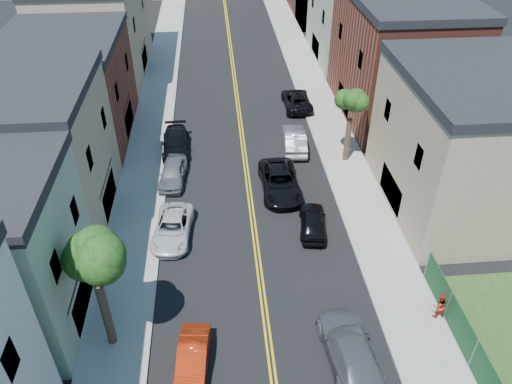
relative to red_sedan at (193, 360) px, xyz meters
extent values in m
cube|color=gray|center=(-4.10, 27.88, -0.59)|extent=(3.20, 100.00, 0.15)
cube|color=gray|center=(11.70, 27.88, -0.59)|extent=(3.20, 100.00, 0.15)
cube|color=gray|center=(-2.35, 27.88, -0.59)|extent=(0.30, 100.00, 0.15)
cube|color=gray|center=(9.95, 27.88, -0.59)|extent=(0.30, 100.00, 0.15)
cube|color=#998466|center=(-10.20, 12.88, 3.83)|extent=(9.00, 10.00, 9.00)
cube|color=brown|center=(-10.20, 23.88, 3.33)|extent=(9.00, 12.00, 8.00)
cube|color=#998466|center=(-10.20, 37.88, 4.08)|extent=(9.00, 16.00, 9.50)
cube|color=#998466|center=(17.80, 11.88, 3.83)|extent=(9.00, 12.00, 9.00)
cube|color=brown|center=(17.80, 25.88, 4.33)|extent=(9.00, 14.00, 10.00)
cube|color=gray|center=(17.80, 39.88, 3.58)|extent=(9.00, 12.00, 8.50)
cube|color=#143F1E|center=(13.30, -2.62, 0.43)|extent=(0.04, 15.00, 1.90)
cylinder|color=#3B2F1D|center=(-4.10, 1.88, 1.46)|extent=(0.44, 0.44, 3.96)
sphere|color=black|center=(-4.10, 1.88, 5.78)|extent=(5.20, 5.20, 5.20)
sphere|color=black|center=(-3.58, 1.49, 6.82)|extent=(3.90, 3.90, 3.90)
sphere|color=black|center=(-4.62, 2.40, 5.26)|extent=(3.64, 3.64, 3.64)
cylinder|color=#3B2F1D|center=(11.70, 17.88, 1.24)|extent=(0.44, 0.44, 3.52)
sphere|color=black|center=(11.70, 17.88, 4.98)|extent=(4.40, 4.40, 4.40)
sphere|color=black|center=(12.14, 17.55, 5.86)|extent=(3.30, 3.30, 3.30)
sphere|color=black|center=(11.26, 18.32, 4.54)|extent=(3.08, 3.08, 3.08)
imported|color=red|center=(0.00, 0.00, 0.00)|extent=(1.80, 4.18, 1.34)
imported|color=silver|center=(-1.43, 9.88, 0.02)|extent=(2.78, 5.17, 1.38)
imported|color=slate|center=(-1.70, 16.16, 0.09)|extent=(2.20, 4.59, 1.51)
imported|color=black|center=(-1.70, 20.53, 0.07)|extent=(2.22, 5.18, 1.49)
imported|color=#505257|center=(7.60, -0.22, 0.14)|extent=(2.72, 5.75, 1.62)
imported|color=black|center=(7.60, 9.75, 0.03)|extent=(2.22, 4.32, 1.41)
imported|color=#A4A6AB|center=(7.96, 20.12, 0.14)|extent=(2.06, 5.05, 1.63)
imported|color=black|center=(9.30, 27.58, 0.06)|extent=(2.46, 5.27, 1.46)
imported|color=black|center=(6.01, 14.26, 0.13)|extent=(2.77, 5.81, 1.60)
imported|color=#A42919|center=(12.90, 2.01, 0.28)|extent=(0.78, 0.61, 1.60)
camera|label=1|loc=(1.77, -14.60, 20.44)|focal=34.75mm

